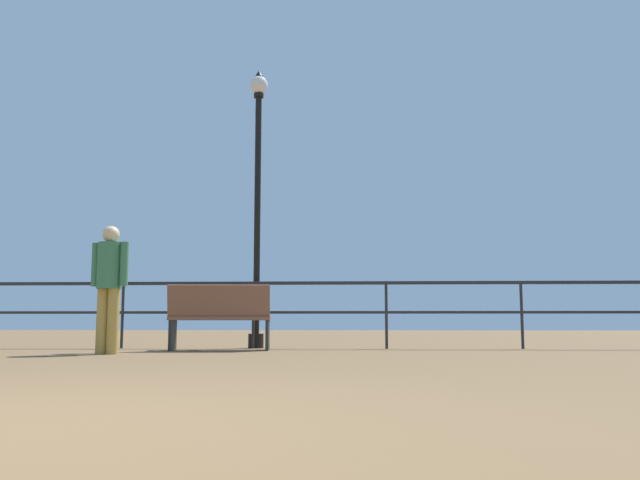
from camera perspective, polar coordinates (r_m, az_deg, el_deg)
pier_railing at (r=10.30m, az=-5.69°, el=-5.01°), size 24.32×0.05×1.01m
bench_near_left at (r=9.59m, az=-8.54°, el=-6.31°), size 1.46×0.74×0.92m
lamppost_center at (r=10.68m, az=-5.33°, el=4.73°), size 0.30×0.30×4.45m
person_by_bench at (r=8.87m, az=-17.52°, el=-3.27°), size 0.51×0.31×1.62m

